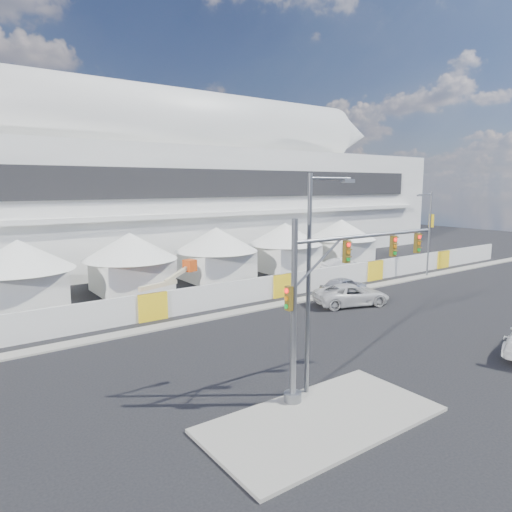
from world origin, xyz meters
TOP-DOWN VIEW (x-y plane):
  - ground at (0.00, 0.00)m, footprint 160.00×160.00m
  - median_island at (-6.00, -3.00)m, footprint 10.00×5.00m
  - far_curb at (20.00, 12.50)m, footprint 80.00×1.20m
  - stadium at (8.71, 41.50)m, footprint 80.00×24.80m
  - tent_row at (0.50, 24.00)m, footprint 53.40×8.40m
  - hoarding_fence at (6.00, 14.50)m, footprint 70.00×0.25m
  - scaffold_tower at (46.00, 36.00)m, footprint 4.40×4.40m
  - sedan_silver at (10.65, 11.70)m, footprint 2.30×5.00m
  - pickup_curb at (8.78, 9.05)m, footprint 4.63×6.73m
  - lot_car_a at (18.34, 19.15)m, footprint 2.95×5.01m
  - lot_car_b at (21.38, 16.85)m, footprint 1.76×3.83m
  - traffic_mast at (-4.15, -1.16)m, footprint 9.68×0.79m
  - streetlight_median at (-4.65, -0.80)m, footprint 2.76×0.28m
  - streetlight_curb at (23.94, 12.50)m, footprint 2.62×0.59m
  - boom_lift at (-4.90, 16.50)m, footprint 7.08×2.55m

SIDE VIEW (x-z plane):
  - ground at x=0.00m, z-range 0.00..0.00m
  - far_curb at x=20.00m, z-range 0.00..0.12m
  - median_island at x=-6.00m, z-range 0.00..0.15m
  - lot_car_b at x=21.38m, z-range 0.00..1.27m
  - lot_car_a at x=18.34m, z-range 0.00..1.56m
  - sedan_silver at x=10.65m, z-range 0.00..1.66m
  - pickup_curb at x=8.78m, z-range 0.00..1.71m
  - boom_lift at x=-4.90m, z-range -0.80..2.68m
  - hoarding_fence at x=6.00m, z-range 0.00..2.00m
  - tent_row at x=0.50m, z-range 0.45..5.85m
  - traffic_mast at x=-4.15m, z-range 0.53..8.62m
  - streetlight_curb at x=23.94m, z-range 0.71..9.58m
  - streetlight_median at x=-4.65m, z-range 0.89..10.88m
  - scaffold_tower at x=46.00m, z-range 0.00..12.00m
  - stadium at x=8.71m, z-range -1.54..20.44m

